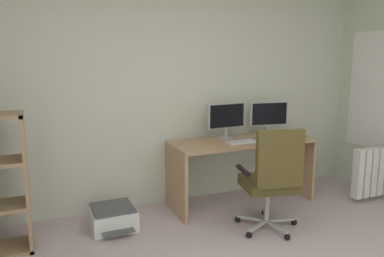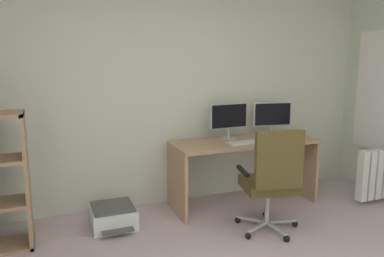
{
  "view_description": "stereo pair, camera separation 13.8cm",
  "coord_description": "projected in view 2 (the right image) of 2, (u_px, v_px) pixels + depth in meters",
  "views": [
    {
      "loc": [
        -1.44,
        -1.6,
        1.69
      ],
      "look_at": [
        0.01,
        1.77,
        0.99
      ],
      "focal_mm": 35.94,
      "sensor_mm": 36.0,
      "label": 1
    },
    {
      "loc": [
        -1.31,
        -1.65,
        1.69
      ],
      "look_at": [
        0.01,
        1.77,
        0.99
      ],
      "focal_mm": 35.94,
      "sensor_mm": 36.0,
      "label": 2
    }
  ],
  "objects": [
    {
      "name": "monitor_secondary",
      "position": [
        272.0,
        116.0,
        4.58
      ],
      "size": [
        0.47,
        0.18,
        0.39
      ],
      "color": "#B2B5B7",
      "rests_on": "desk"
    },
    {
      "name": "office_chair",
      "position": [
        272.0,
        177.0,
        3.61
      ],
      "size": [
        0.63,
        0.62,
        1.04
      ],
      "color": "#B7BABC",
      "rests_on": "ground"
    },
    {
      "name": "desk",
      "position": [
        244.0,
        157.0,
        4.36
      ],
      "size": [
        1.64,
        0.61,
        0.75
      ],
      "color": "tan",
      "rests_on": "ground"
    },
    {
      "name": "monitor_main",
      "position": [
        229.0,
        118.0,
        4.37
      ],
      "size": [
        0.48,
        0.18,
        0.41
      ],
      "color": "#B2B5B7",
      "rests_on": "desk"
    },
    {
      "name": "keyboard",
      "position": [
        243.0,
        143.0,
        4.16
      ],
      "size": [
        0.35,
        0.15,
        0.02
      ],
      "primitive_type": "cube",
      "rotation": [
        0.0,
        0.0,
        0.06
      ],
      "color": "silver",
      "rests_on": "desk"
    },
    {
      "name": "computer_mouse",
      "position": [
        265.0,
        140.0,
        4.25
      ],
      "size": [
        0.08,
        0.11,
        0.03
      ],
      "primitive_type": "cube",
      "rotation": [
        0.0,
        0.0,
        -0.23
      ],
      "color": "black",
      "rests_on": "desk"
    },
    {
      "name": "wall_back",
      "position": [
        167.0,
        86.0,
        4.35
      ],
      "size": [
        5.04,
        0.1,
        2.71
      ],
      "primitive_type": "cube",
      "color": "silver",
      "rests_on": "ground"
    },
    {
      "name": "printer",
      "position": [
        113.0,
        216.0,
        3.85
      ],
      "size": [
        0.43,
        0.51,
        0.22
      ],
      "color": "white",
      "rests_on": "ground"
    }
  ]
}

